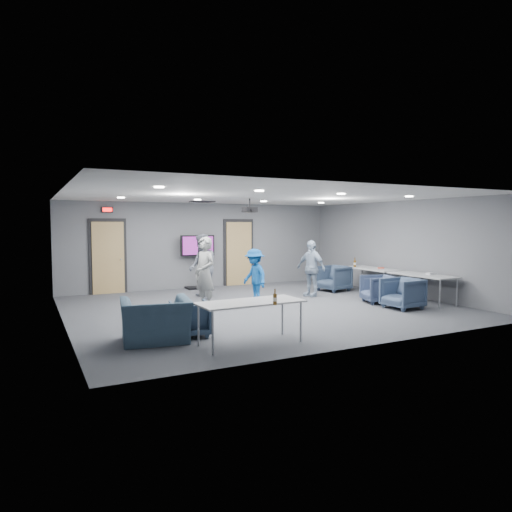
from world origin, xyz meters
name	(u,v)px	position (x,y,z in m)	size (l,w,h in m)	color
floor	(262,307)	(0.00, 0.00, 0.00)	(9.00, 9.00, 0.00)	#393C41
ceiling	(262,196)	(0.00, 0.00, 2.70)	(9.00, 9.00, 0.00)	silver
wall_back	(204,245)	(0.00, 4.00, 1.35)	(9.00, 0.02, 2.70)	slate
wall_front	(373,265)	(0.00, -4.00, 1.35)	(9.00, 0.02, 2.70)	slate
wall_left	(62,258)	(-4.50, 0.00, 1.35)	(0.02, 8.00, 2.70)	slate
wall_right	(400,248)	(4.50, 0.00, 1.35)	(0.02, 8.00, 2.70)	slate
door_left	(108,257)	(-3.00, 3.95, 1.07)	(1.06, 0.17, 2.24)	black
door_right	(239,253)	(1.20, 3.95, 1.07)	(1.06, 0.17, 2.24)	black
exit_sign	(107,210)	(-3.00, 3.93, 2.45)	(0.32, 0.08, 0.16)	black
hvac_diffuser	(202,202)	(-0.50, 2.80, 2.69)	(0.60, 0.60, 0.03)	black
downlights	(262,197)	(0.00, 0.00, 2.68)	(6.18, 3.78, 0.02)	white
person_a	(205,274)	(-1.39, 0.24, 0.87)	(0.63, 0.41, 1.73)	gray
person_b	(202,266)	(-0.87, 1.82, 0.89)	(0.86, 0.67, 1.77)	#545965
person_c	(311,268)	(2.01, 0.85, 0.79)	(0.93, 0.39, 1.58)	#99AEC5
person_d	(255,276)	(0.12, 0.62, 0.70)	(0.90, 0.52, 1.40)	#174F96
chair_right_a	(333,278)	(3.18, 1.38, 0.39)	(0.83, 0.85, 0.78)	#314055
chair_right_b	(379,289)	(2.96, -0.86, 0.36)	(0.76, 0.79, 0.72)	#36425D
chair_right_c	(402,293)	(2.90, -1.75, 0.37)	(0.79, 0.81, 0.74)	#384860
chair_front_a	(190,319)	(-2.53, -2.00, 0.32)	(0.68, 0.70, 0.64)	#384A61
chair_front_b	(156,321)	(-3.19, -2.15, 0.38)	(1.16, 1.01, 0.75)	#384E61
table_right_a	(372,270)	(4.00, 0.57, 0.68)	(0.75, 1.80, 0.73)	#ADAFB1
table_right_b	(422,276)	(4.00, -1.33, 0.69)	(0.75, 1.81, 0.73)	#ADAFB1
table_front_left	(250,304)	(-1.79, -3.00, 0.69)	(1.84, 0.82, 0.73)	#ADAFB1
bottle_front	(275,299)	(-1.58, -3.48, 0.83)	(0.07, 0.07, 0.26)	#5E3D10
bottle_right	(355,264)	(3.78, 1.11, 0.84)	(0.08, 0.08, 0.29)	#5E3D10
snack_box	(381,268)	(4.15, 0.37, 0.75)	(0.16, 0.11, 0.04)	#C84732
wrapper	(430,274)	(4.18, -1.43, 0.75)	(0.21, 0.14, 0.05)	silver
tv_stand	(198,258)	(-0.32, 3.75, 0.96)	(1.10, 0.52, 1.69)	black
projector	(250,210)	(0.04, 0.75, 2.40)	(0.34, 0.33, 0.36)	black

